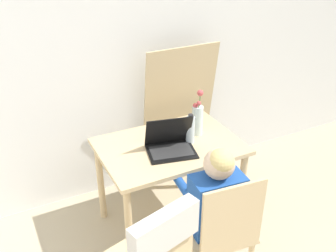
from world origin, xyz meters
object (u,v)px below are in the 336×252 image
at_px(chair_spare, 156,252).
at_px(person_seated, 212,198).
at_px(laptop, 170,143).
at_px(water_bottle, 190,129).
at_px(flower_vase, 198,118).
at_px(chair_occupied, 220,233).

bearing_deg(chair_spare, person_seated, -170.90).
bearing_deg(laptop, water_bottle, 22.20).
relative_size(chair_spare, laptop, 2.46).
bearing_deg(flower_vase, laptop, -158.27).
xyz_separation_m(chair_occupied, water_bottle, (0.15, 0.65, 0.35)).
distance_m(chair_occupied, water_bottle, 0.75).
height_order(chair_spare, laptop, laptop).
xyz_separation_m(chair_occupied, laptop, (-0.02, 0.62, 0.30)).
bearing_deg(laptop, person_seated, -73.83).
bearing_deg(water_bottle, laptop, -170.28).
relative_size(flower_vase, water_bottle, 1.58).
relative_size(chair_occupied, water_bottle, 4.10).
relative_size(chair_spare, water_bottle, 4.15).
bearing_deg(person_seated, chair_spare, 29.19).
bearing_deg(chair_spare, flower_vase, -146.05).
xyz_separation_m(laptop, flower_vase, (0.28, 0.11, 0.07)).
bearing_deg(water_bottle, chair_spare, -129.88).
relative_size(chair_occupied, flower_vase, 2.60).
xyz_separation_m(chair_occupied, person_seated, (0.01, 0.12, 0.18)).
relative_size(chair_occupied, chair_spare, 0.99).
bearing_deg(laptop, chair_spare, -109.51).
bearing_deg(person_seated, water_bottle, -99.66).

